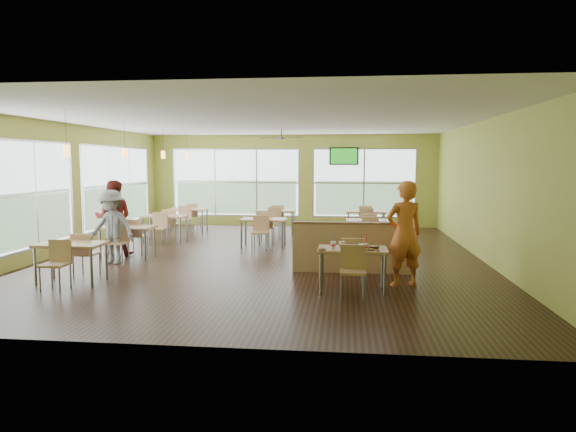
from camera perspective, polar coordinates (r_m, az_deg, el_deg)
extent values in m
plane|color=black|center=(12.26, -2.46, -4.56)|extent=(12.00, 12.00, 0.00)
plane|color=white|center=(12.09, -2.53, 10.53)|extent=(12.00, 12.00, 0.00)
cube|color=#B0B84A|center=(18.01, 0.45, 3.95)|extent=(10.00, 0.04, 3.20)
cube|color=#B0B84A|center=(6.23, -11.04, -0.05)|extent=(10.00, 0.04, 3.20)
cube|color=#B0B84A|center=(13.76, -23.57, 2.82)|extent=(0.04, 12.00, 3.20)
cube|color=#B0B84A|center=(12.33, 21.15, 2.60)|extent=(0.04, 12.00, 3.20)
cube|color=white|center=(12.06, -28.20, 1.87)|extent=(0.02, 4.50, 2.35)
cube|color=white|center=(16.42, -18.28, 3.19)|extent=(0.02, 4.50, 2.35)
cube|color=white|center=(18.31, -5.81, 3.72)|extent=(4.50, 0.02, 2.35)
cube|color=white|center=(17.91, 8.44, 3.63)|extent=(3.50, 0.02, 2.35)
cube|color=#B7BABC|center=(14.29, -22.26, -2.07)|extent=(0.04, 9.40, 0.05)
cube|color=#B7BABC|center=(18.05, 1.23, -0.03)|extent=(8.00, 0.04, 0.05)
cube|color=tan|center=(9.04, 7.19, -3.70)|extent=(1.20, 0.70, 0.04)
cube|color=brown|center=(9.04, 7.19, -3.85)|extent=(1.22, 0.71, 0.01)
cylinder|color=slate|center=(8.83, 3.66, -6.37)|extent=(0.05, 0.05, 0.71)
cylinder|color=slate|center=(8.85, 10.71, -6.44)|extent=(0.05, 0.05, 0.71)
cylinder|color=slate|center=(9.40, 3.83, -5.61)|extent=(0.05, 0.05, 0.71)
cylinder|color=slate|center=(9.41, 10.44, -5.68)|extent=(0.05, 0.05, 0.71)
cube|color=tan|center=(9.63, 7.13, -4.79)|extent=(0.42, 0.42, 0.04)
cube|color=tan|center=(9.77, 7.13, -3.32)|extent=(0.42, 0.04, 0.40)
cube|color=tan|center=(8.55, 7.22, -6.17)|extent=(0.42, 0.42, 0.04)
cube|color=tan|center=(8.32, 7.26, -4.96)|extent=(0.42, 0.04, 0.40)
cube|color=tan|center=(10.50, 7.07, -3.61)|extent=(2.40, 0.12, 1.00)
cube|color=brown|center=(10.43, 7.11, -0.79)|extent=(2.40, 0.14, 0.04)
cube|color=tan|center=(10.35, -22.99, -2.89)|extent=(1.20, 0.70, 0.04)
cube|color=brown|center=(10.36, -22.98, -3.03)|extent=(1.22, 0.71, 0.01)
cylinder|color=slate|center=(10.45, -26.28, -5.05)|extent=(0.05, 0.05, 0.71)
cylinder|color=slate|center=(9.91, -20.99, -5.39)|extent=(0.05, 0.05, 0.71)
cylinder|color=slate|center=(10.93, -24.64, -4.51)|extent=(0.05, 0.05, 0.71)
cylinder|color=slate|center=(10.42, -19.52, -4.80)|extent=(0.05, 0.05, 0.71)
cube|color=tan|center=(10.87, -21.51, -3.92)|extent=(0.42, 0.42, 0.04)
cube|color=tan|center=(11.01, -21.09, -2.63)|extent=(0.42, 0.04, 0.40)
cube|color=tan|center=(9.93, -24.48, -4.95)|extent=(0.42, 0.42, 0.04)
cube|color=tan|center=(9.73, -25.11, -3.88)|extent=(0.42, 0.04, 0.40)
cube|color=tan|center=(12.57, -17.41, -1.20)|extent=(1.20, 0.70, 0.04)
cube|color=brown|center=(12.57, -17.41, -1.31)|extent=(1.22, 0.71, 0.01)
cylinder|color=slate|center=(12.59, -20.14, -3.00)|extent=(0.05, 0.05, 0.71)
cylinder|color=slate|center=(12.15, -15.57, -3.17)|extent=(0.05, 0.05, 0.71)
cylinder|color=slate|center=(13.10, -19.02, -2.62)|extent=(0.05, 0.05, 0.71)
cylinder|color=slate|center=(12.68, -14.60, -2.76)|extent=(0.05, 0.05, 0.71)
cube|color=tan|center=(13.11, -16.41, -2.12)|extent=(0.42, 0.42, 0.04)
cube|color=tan|center=(13.25, -16.12, -1.06)|extent=(0.42, 0.04, 0.40)
cube|color=tan|center=(12.11, -18.42, -2.83)|extent=(0.42, 0.42, 0.04)
cube|color=tan|center=(11.91, -18.84, -1.92)|extent=(0.42, 0.04, 0.40)
cube|color=tan|center=(14.88, -13.54, -0.01)|extent=(1.20, 0.70, 0.04)
cube|color=brown|center=(14.88, -13.54, -0.11)|extent=(1.22, 0.71, 0.01)
cylinder|color=slate|center=(14.84, -15.85, -1.54)|extent=(0.05, 0.05, 0.71)
cylinder|color=slate|center=(14.47, -11.88, -1.63)|extent=(0.05, 0.05, 0.71)
cylinder|color=slate|center=(15.38, -15.03, -1.26)|extent=(0.05, 0.05, 0.71)
cylinder|color=slate|center=(15.02, -11.19, -1.34)|extent=(0.05, 0.05, 0.71)
cube|color=tan|center=(15.42, -12.82, -0.83)|extent=(0.42, 0.42, 0.04)
cube|color=tan|center=(15.58, -12.61, 0.05)|extent=(0.42, 0.04, 0.40)
cube|color=tan|center=(14.39, -14.26, -1.35)|extent=(0.42, 0.42, 0.04)
cube|color=tan|center=(14.19, -14.55, -0.56)|extent=(0.42, 0.04, 0.40)
cube|color=tan|center=(16.95, -11.02, 0.76)|extent=(1.20, 0.70, 0.04)
cube|color=brown|center=(16.95, -11.02, 0.68)|extent=(1.22, 0.71, 0.01)
cylinder|color=slate|center=(16.88, -13.03, -0.58)|extent=(0.05, 0.05, 0.71)
cylinder|color=slate|center=(16.56, -9.51, -0.64)|extent=(0.05, 0.05, 0.71)
cylinder|color=slate|center=(17.43, -12.40, -0.36)|extent=(0.05, 0.05, 0.71)
cylinder|color=slate|center=(17.11, -8.98, -0.41)|extent=(0.05, 0.05, 0.71)
cube|color=tan|center=(17.50, -10.46, 0.01)|extent=(0.42, 0.42, 0.04)
cube|color=tan|center=(17.66, -10.30, 0.79)|extent=(0.42, 0.04, 0.40)
cube|color=tan|center=(16.46, -11.57, -0.38)|extent=(0.42, 0.42, 0.04)
cube|color=tan|center=(16.25, -11.79, 0.31)|extent=(0.42, 0.04, 0.40)
cube|color=tan|center=(13.66, -2.75, -0.37)|extent=(1.20, 0.70, 0.04)
cube|color=brown|center=(13.67, -2.75, -0.47)|extent=(1.22, 0.71, 0.01)
cylinder|color=slate|center=(13.52, -5.20, -2.06)|extent=(0.05, 0.05, 0.71)
cylinder|color=slate|center=(13.35, -0.65, -2.14)|extent=(0.05, 0.05, 0.71)
cylinder|color=slate|center=(14.09, -4.73, -1.73)|extent=(0.05, 0.05, 0.71)
cylinder|color=slate|center=(13.92, -0.36, -1.80)|extent=(0.05, 0.05, 0.71)
cube|color=tan|center=(14.24, -2.40, -1.25)|extent=(0.42, 0.42, 0.04)
cube|color=tan|center=(14.40, -2.29, -0.28)|extent=(0.42, 0.04, 0.40)
cube|color=tan|center=(13.16, -3.13, -1.85)|extent=(0.42, 0.42, 0.04)
cube|color=tan|center=(12.95, -3.27, -1.00)|extent=(0.42, 0.04, 0.40)
cube|color=tan|center=(16.12, -1.35, 0.61)|extent=(1.20, 0.70, 0.04)
cube|color=brown|center=(16.13, -1.35, 0.52)|extent=(1.22, 0.71, 0.01)
cylinder|color=slate|center=(15.96, -3.40, -0.81)|extent=(0.05, 0.05, 0.71)
cylinder|color=slate|center=(15.81, 0.45, -0.86)|extent=(0.05, 0.05, 0.71)
cylinder|color=slate|center=(16.53, -3.06, -0.57)|extent=(0.05, 0.05, 0.71)
cylinder|color=slate|center=(16.39, 0.66, -0.62)|extent=(0.05, 0.05, 0.71)
cube|color=tan|center=(16.69, -1.09, -0.17)|extent=(0.42, 0.42, 0.04)
cube|color=tan|center=(16.86, -1.01, 0.64)|extent=(0.42, 0.04, 0.40)
cube|color=tan|center=(15.61, -1.62, -0.60)|extent=(0.42, 0.42, 0.04)
cube|color=tan|center=(15.40, -1.72, 0.13)|extent=(0.42, 0.04, 0.40)
cube|color=tan|center=(13.51, 9.06, -0.51)|extent=(1.20, 0.70, 0.04)
cube|color=brown|center=(13.51, 9.05, -0.62)|extent=(1.22, 0.71, 0.01)
cylinder|color=slate|center=(13.25, 6.75, -2.24)|extent=(0.05, 0.05, 0.71)
cylinder|color=slate|center=(13.30, 11.41, -2.28)|extent=(0.05, 0.05, 0.71)
cylinder|color=slate|center=(13.83, 6.74, -1.90)|extent=(0.05, 0.05, 0.71)
cylinder|color=slate|center=(13.88, 11.21, -1.94)|extent=(0.05, 0.05, 0.71)
cube|color=tan|center=(14.09, 8.94, -1.39)|extent=(0.42, 0.42, 0.04)
cube|color=tan|center=(14.25, 8.92, -0.42)|extent=(0.42, 0.04, 0.40)
cube|color=tan|center=(13.00, 9.15, -2.01)|extent=(0.42, 0.42, 0.04)
cube|color=tan|center=(12.78, 9.20, -1.15)|extent=(0.42, 0.04, 0.40)
cube|color=tan|center=(15.99, 8.65, 0.50)|extent=(1.20, 0.70, 0.04)
cube|color=brown|center=(15.99, 8.64, 0.41)|extent=(1.22, 0.71, 0.01)
cylinder|color=slate|center=(15.73, 6.70, -0.94)|extent=(0.05, 0.05, 0.71)
cylinder|color=slate|center=(15.77, 10.63, -0.98)|extent=(0.05, 0.05, 0.71)
cylinder|color=slate|center=(16.31, 6.69, -0.69)|extent=(0.05, 0.05, 0.71)
cylinder|color=slate|center=(16.35, 10.48, -0.74)|extent=(0.05, 0.05, 0.71)
cube|color=tan|center=(16.57, 8.56, -0.29)|extent=(0.42, 0.42, 0.04)
cube|color=tan|center=(16.73, 8.54, 0.53)|extent=(0.42, 0.04, 0.40)
cube|color=tan|center=(15.47, 8.71, -0.73)|extent=(0.42, 0.42, 0.04)
cube|color=tan|center=(15.26, 8.75, 0.01)|extent=(0.42, 0.04, 0.40)
cylinder|color=#2D2119|center=(10.26, -23.48, 8.89)|extent=(0.01, 0.01, 0.70)
cylinder|color=orange|center=(10.24, -23.38, 6.66)|extent=(0.11, 0.11, 0.22)
cylinder|color=#2D2119|center=(12.49, -17.72, 8.50)|extent=(0.01, 0.01, 0.70)
cylinder|color=orange|center=(12.48, -17.66, 6.66)|extent=(0.11, 0.11, 0.22)
cylinder|color=#2D2119|center=(14.81, -13.74, 8.17)|extent=(0.01, 0.01, 0.70)
cylinder|color=orange|center=(14.80, -13.71, 6.63)|extent=(0.11, 0.11, 0.22)
cylinder|color=#2D2119|center=(16.89, -11.16, 7.94)|extent=(0.01, 0.01, 0.70)
cylinder|color=orange|center=(16.88, -11.13, 6.59)|extent=(0.11, 0.11, 0.22)
cylinder|color=#2D2119|center=(15.04, -0.74, 9.18)|extent=(0.03, 0.03, 0.24)
cylinder|color=#2D2119|center=(15.04, -0.74, 8.65)|extent=(0.16, 0.16, 0.06)
cube|color=#2D2119|center=(15.00, 0.60, 8.66)|extent=(0.55, 0.10, 0.01)
cube|color=#2D2119|center=(15.38, -0.58, 8.59)|extent=(0.10, 0.55, 0.01)
cube|color=#2D2119|center=(15.09, -2.07, 8.64)|extent=(0.55, 0.10, 0.01)
cube|color=#2D2119|center=(14.69, -0.91, 8.71)|extent=(0.10, 0.55, 0.01)
cube|color=black|center=(17.81, 6.23, 6.63)|extent=(1.00, 0.06, 0.60)
cube|color=#1F911D|center=(17.77, 6.23, 6.63)|extent=(0.90, 0.01, 0.52)
imported|color=#FF4D1C|center=(9.49, 12.79, -1.94)|extent=(0.82, 0.67, 1.92)
imported|color=#5A1B14|center=(12.96, -18.82, -0.24)|extent=(1.02, 0.87, 1.81)
imported|color=slate|center=(11.99, -18.97, -1.16)|extent=(1.13, 0.74, 1.64)
cone|color=white|center=(8.94, 5.04, -3.27)|extent=(0.09, 0.09, 0.12)
cylinder|color=red|center=(8.94, 5.04, -3.25)|extent=(0.08, 0.08, 0.03)
cylinder|color=white|center=(8.93, 5.04, -2.86)|extent=(0.09, 0.09, 0.01)
cylinder|color=blue|center=(8.92, 5.05, -2.22)|extent=(0.02, 0.05, 0.21)
cone|color=white|center=(8.85, 6.01, -3.31)|extent=(0.10, 0.10, 0.13)
cylinder|color=red|center=(8.85, 6.01, -3.29)|extent=(0.09, 0.09, 0.04)
cylinder|color=white|center=(8.84, 6.02, -2.84)|extent=(0.10, 0.10, 0.01)
cylinder|color=yellow|center=(8.83, 6.03, -2.10)|extent=(0.03, 0.06, 0.24)
cone|color=white|center=(8.83, 8.18, -3.44)|extent=(0.08, 0.08, 0.11)
cylinder|color=red|center=(8.83, 8.18, -3.43)|extent=(0.08, 0.08, 0.03)
cylinder|color=white|center=(8.82, 8.18, -3.05)|extent=(0.09, 0.09, 0.01)
cylinder|color=red|center=(8.81, 8.19, -2.44)|extent=(0.01, 0.05, 0.20)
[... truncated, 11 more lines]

